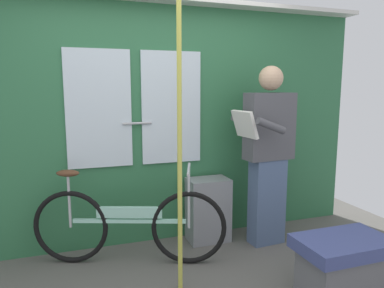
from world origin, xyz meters
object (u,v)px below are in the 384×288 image
object	(u,v)px
passenger_reading_newspaper	(268,152)
bench_seat_corner	(343,265)
bicycle_near_door	(128,225)
handrail_pole	(180,140)
trash_bin_by_wall	(208,210)

from	to	relation	value
passenger_reading_newspaper	bench_seat_corner	distance (m)	1.23
bicycle_near_door	bench_seat_corner	bearing A→B (deg)	-15.64
bicycle_near_door	handrail_pole	bearing A→B (deg)	-40.08
bicycle_near_door	trash_bin_by_wall	world-z (taller)	bicycle_near_door
bicycle_near_door	handrail_pole	size ratio (longest dim) A/B	0.70
passenger_reading_newspaper	trash_bin_by_wall	world-z (taller)	passenger_reading_newspaper
bicycle_near_door	bench_seat_corner	distance (m)	1.77
bicycle_near_door	trash_bin_by_wall	distance (m)	0.88
passenger_reading_newspaper	trash_bin_by_wall	distance (m)	0.84
bicycle_near_door	bench_seat_corner	world-z (taller)	bicycle_near_door
bicycle_near_door	passenger_reading_newspaper	distance (m)	1.49
bicycle_near_door	trash_bin_by_wall	xyz separation A→B (m)	(0.85, 0.23, -0.03)
trash_bin_by_wall	bench_seat_corner	bearing A→B (deg)	-64.84
passenger_reading_newspaper	trash_bin_by_wall	size ratio (longest dim) A/B	2.72
bench_seat_corner	handrail_pole	bearing A→B (deg)	156.64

